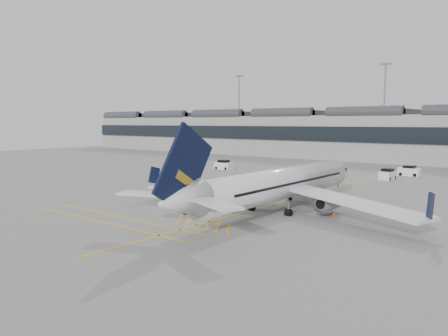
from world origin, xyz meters
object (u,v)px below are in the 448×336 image
Objects in this scene: baggage_cart_a at (215,193)px; pushback_tug at (181,188)px; airliner_main at (278,185)px; belt_loader at (305,195)px; ramp_agent_a at (226,190)px; ramp_agent_b at (228,188)px.

baggage_cart_a is 0.62× the size of pushback_tug.
baggage_cart_a is at bearing 177.93° from airliner_main.
belt_loader is 1.80× the size of pushback_tug.
ramp_agent_a is 0.61× the size of pushback_tug.
pushback_tug reaches higher than ramp_agent_b.
belt_loader is 16.18m from pushback_tug.
belt_loader is 10.49m from ramp_agent_b.
pushback_tug is at bearing -173.22° from belt_loader.
ramp_agent_b is 6.11m from pushback_tug.
ramp_agent_b is (-11.02, 5.46, -1.98)m from airliner_main.
ramp_agent_a is (-8.49, -4.42, 0.29)m from belt_loader.
baggage_cart_a is at bearing -21.05° from pushback_tug.
airliner_main reaches higher than pushback_tug.
ramp_agent_a is 6.85m from pushback_tug.
belt_loader is at bearing 95.02° from airliner_main.
belt_loader is (-0.68, 7.21, -2.12)m from airliner_main.
airliner_main is 9.76m from ramp_agent_a.
belt_loader is 9.57m from ramp_agent_a.
belt_loader is 10.72m from baggage_cart_a.
pushback_tug is (-6.78, -0.93, -0.22)m from ramp_agent_a.
pushback_tug is (-15.95, 1.86, -2.05)m from airliner_main.
airliner_main is 7.55m from belt_loader.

